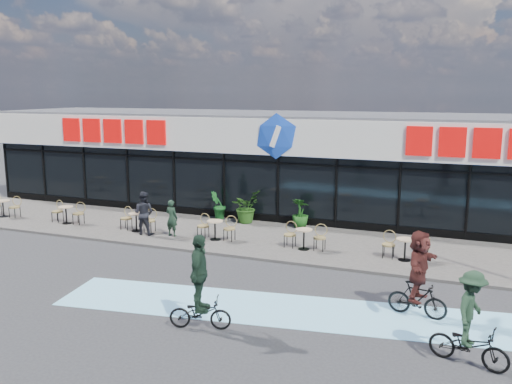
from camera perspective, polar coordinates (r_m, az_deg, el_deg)
ground at (r=17.07m, az=-5.44°, el=-8.78°), size 120.00×120.00×0.00m
sidewalk at (r=20.98m, az=0.08°, el=-4.85°), size 44.00×5.00×0.10m
bike_lane at (r=14.42m, az=6.46°, el=-12.53°), size 14.17×4.13×0.01m
building at (r=25.57m, az=4.49°, el=3.18°), size 30.60×6.57×4.75m
bistro_set_0 at (r=26.69m, az=-24.93°, el=-1.36°), size 1.54×0.62×0.90m
bistro_set_1 at (r=24.33m, az=-19.22°, el=-2.05°), size 1.54×0.62×0.90m
bistro_set_2 at (r=22.26m, az=-12.36°, el=-2.85°), size 1.54×0.62×0.90m
bistro_set_3 at (r=20.58m, az=-4.23°, el=-3.73°), size 1.54×0.62×0.90m
bistro_set_4 at (r=19.38m, az=5.14°, el=-4.66°), size 1.54×0.62×0.90m
bistro_set_5 at (r=18.76m, az=15.45°, el=-5.54°), size 1.54×0.62×0.90m
potted_plant_left at (r=23.65m, az=-4.01°, el=-1.41°), size 0.81×0.86×1.24m
potted_plant_mid at (r=23.05m, az=-1.10°, el=-1.55°), size 1.21×1.35×1.36m
potted_plant_right at (r=22.29m, az=4.69°, el=-2.20°), size 0.78×0.78×1.22m
patron_left at (r=21.17m, az=-8.86°, el=-2.71°), size 0.56×0.41×1.43m
patron_right at (r=21.54m, az=-11.73°, el=-2.18°), size 0.88×0.71×1.71m
cyclist_a at (r=12.36m, az=21.61°, el=-12.94°), size 1.75×1.16×2.06m
cyclist_b at (r=14.35m, az=16.76°, el=-8.33°), size 1.56×1.74×2.25m
cyclist_c at (r=13.18m, az=-5.95°, el=-10.14°), size 1.60×1.19×2.34m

